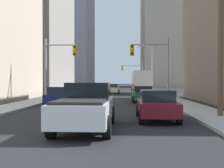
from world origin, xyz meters
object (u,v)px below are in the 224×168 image
sedan_beige (113,89)px  sedan_green (142,94)px  traffic_signal_near_left (59,60)px  traffic_signal_far_right (133,72)px  sedan_maroon (157,105)px  traffic_signal_near_right (151,59)px  pickup_truck_white (86,106)px  city_bus (141,81)px  sedan_navy (60,96)px

sedan_beige → sedan_green: bearing=-79.2°
traffic_signal_near_left → traffic_signal_far_right: (8.21, 36.00, 0.08)m
sedan_maroon → sedan_beige: (-3.32, 29.70, 0.00)m
sedan_maroon → sedan_green: 11.92m
sedan_maroon → traffic_signal_near_right: size_ratio=0.70×
pickup_truck_white → traffic_signal_near_right: (4.12, 14.89, 3.10)m
sedan_beige → traffic_signal_near_left: 18.39m
pickup_truck_white → sedan_maroon: size_ratio=1.28×
sedan_maroon → traffic_signal_far_right: (0.41, 48.17, 3.32)m
traffic_signal_near_right → city_bus: bearing=89.9°
pickup_truck_white → traffic_signal_near_right: size_ratio=0.90×
sedan_maroon → sedan_green: same height
city_bus → sedan_beige: size_ratio=2.70×
city_bus → sedan_maroon: size_ratio=2.72×
sedan_maroon → traffic_signal_far_right: 48.28m
traffic_signal_near_left → sedan_maroon: bearing=-57.3°
city_bus → traffic_signal_far_right: traffic_signal_far_right is taller
city_bus → traffic_signal_far_right: bearing=91.6°
traffic_signal_far_right → traffic_signal_near_left: bearing=-102.8°
traffic_signal_near_right → traffic_signal_far_right: 36.01m
sedan_navy → traffic_signal_far_right: bearing=80.0°
city_bus → traffic_signal_far_right: size_ratio=1.92×
sedan_navy → sedan_beige: size_ratio=1.00×
city_bus → pickup_truck_white: bearing=-97.5°
traffic_signal_near_left → traffic_signal_near_right: bearing=0.0°
city_bus → sedan_green: size_ratio=2.70×
traffic_signal_near_left → city_bus: bearing=62.1°
traffic_signal_far_right → pickup_truck_white: bearing=-94.0°
sedan_green → traffic_signal_near_left: traffic_signal_near_left is taller
city_bus → sedan_green: 16.81m
city_bus → sedan_navy: city_bus is taller
sedan_maroon → traffic_signal_far_right: bearing=89.5°
sedan_maroon → sedan_beige: 29.89m
pickup_truck_white → city_bus: bearing=82.5°
sedan_green → traffic_signal_far_right: (0.32, 36.24, 3.32)m
pickup_truck_white → traffic_signal_far_right: (3.60, 50.89, 3.15)m
sedan_maroon → traffic_signal_near_left: traffic_signal_near_left is taller
city_bus → traffic_signal_near_left: 18.81m
pickup_truck_white → sedan_beige: (-0.12, 32.43, -0.16)m
traffic_signal_near_left → sedan_navy: bearing=-75.6°
pickup_truck_white → traffic_signal_near_left: traffic_signal_near_left is taller
sedan_maroon → traffic_signal_near_right: bearing=85.7°
pickup_truck_white → traffic_signal_far_right: bearing=86.0°
city_bus → traffic_signal_near_left: (-8.76, -16.51, 2.08)m
sedan_maroon → sedan_green: bearing=89.6°
sedan_green → traffic_signal_far_right: 36.40m
pickup_truck_white → traffic_signal_near_right: traffic_signal_near_right is taller
pickup_truck_white → sedan_green: bearing=77.4°
sedan_maroon → sedan_navy: bearing=130.6°
sedan_navy → traffic_signal_near_left: traffic_signal_near_left is taller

